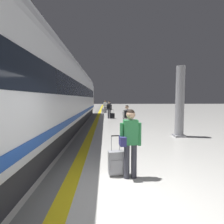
# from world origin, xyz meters

# --- Properties ---
(ground_plane) EXTENTS (120.00, 120.00, 0.00)m
(ground_plane) POSITION_xyz_m (0.00, 0.00, 0.00)
(ground_plane) COLOR silver
(safety_line_strip) EXTENTS (0.36, 80.00, 0.01)m
(safety_line_strip) POSITION_xyz_m (-0.96, 10.00, 0.00)
(safety_line_strip) COLOR yellow
(safety_line_strip) RESTS_ON ground
(tactile_edge_band) EXTENTS (0.68, 80.00, 0.01)m
(tactile_edge_band) POSITION_xyz_m (-1.32, 10.00, 0.00)
(tactile_edge_band) COLOR slate
(tactile_edge_band) RESTS_ON ground
(high_speed_train) EXTENTS (2.94, 29.55, 4.97)m
(high_speed_train) POSITION_xyz_m (-3.13, 6.08, 2.50)
(high_speed_train) COLOR #38383D
(high_speed_train) RESTS_ON ground
(traveller_foreground) EXTENTS (0.55, 0.31, 1.71)m
(traveller_foreground) POSITION_xyz_m (0.46, 0.99, 0.99)
(traveller_foreground) COLOR #383842
(traveller_foreground) RESTS_ON ground
(rolling_suitcase_foreground) EXTENTS (0.40, 0.28, 1.03)m
(rolling_suitcase_foreground) POSITION_xyz_m (0.12, 1.14, 0.35)
(rolling_suitcase_foreground) COLOR #9E9EA3
(rolling_suitcase_foreground) RESTS_ON ground
(passenger_near) EXTENTS (0.49, 0.36, 1.60)m
(passenger_near) POSITION_xyz_m (1.05, 6.42, 0.95)
(passenger_near) COLOR black
(passenger_near) RESTS_ON ground
(duffel_bag_near) EXTENTS (0.44, 0.26, 0.36)m
(duffel_bag_near) POSITION_xyz_m (1.37, 6.14, 0.15)
(duffel_bag_near) COLOR brown
(duffel_bag_near) RESTS_ON ground
(passenger_mid) EXTENTS (0.50, 0.41, 1.70)m
(passenger_mid) POSITION_xyz_m (0.23, 13.95, 1.01)
(passenger_mid) COLOR #383842
(passenger_mid) RESTS_ON ground
(suitcase_mid) EXTENTS (0.42, 0.32, 0.93)m
(suitcase_mid) POSITION_xyz_m (0.55, 13.72, 0.30)
(suitcase_mid) COLOR black
(suitcase_mid) RESTS_ON ground
(passenger_far) EXTENTS (0.51, 0.30, 1.70)m
(passenger_far) POSITION_xyz_m (-0.14, 20.85, 0.99)
(passenger_far) COLOR #383842
(passenger_far) RESTS_ON ground
(suitcase_far) EXTENTS (0.43, 0.34, 0.99)m
(suitcase_far) POSITION_xyz_m (-0.46, 20.72, 0.33)
(suitcase_far) COLOR #9E9EA3
(suitcase_far) RESTS_ON ground
(platform_pillar) EXTENTS (0.56, 0.56, 3.60)m
(platform_pillar) POSITION_xyz_m (3.66, 5.60, 1.72)
(platform_pillar) COLOR gray
(platform_pillar) RESTS_ON ground
(waste_bin) EXTENTS (0.46, 0.46, 0.91)m
(waste_bin) POSITION_xyz_m (1.99, 13.12, 0.46)
(waste_bin) COLOR #4C4C51
(waste_bin) RESTS_ON ground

